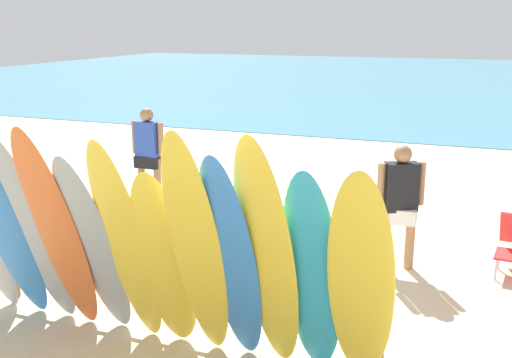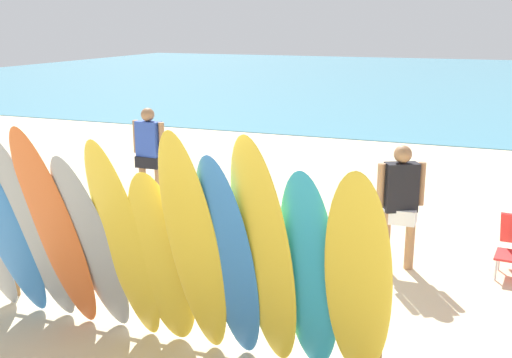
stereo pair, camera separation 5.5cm
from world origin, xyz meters
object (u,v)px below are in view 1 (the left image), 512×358
at_px(surfboard_blue_1, 6,231).
at_px(surfboard_grey_4, 94,248).
at_px(surfboard_yellow_5, 127,247).
at_px(surfboard_yellow_9, 268,259).
at_px(beachgoer_near_rack, 148,149).
at_px(surfboard_teal_10, 312,277).
at_px(surfboard_yellow_11, 361,284).
at_px(beachgoer_strolling, 400,199).
at_px(surfboard_yellow_6, 165,263).
at_px(surfboard_blue_8, 232,264).
at_px(surfboard_yellow_7, 197,252).
at_px(surfboard_rack, 177,285).
at_px(surfboard_grey_2, 34,233).
at_px(surfboard_orange_3, 58,234).

distance_m(surfboard_blue_1, surfboard_grey_4, 1.04).
bearing_deg(surfboard_grey_4, surfboard_yellow_5, -3.90).
xyz_separation_m(surfboard_yellow_9, beachgoer_near_rack, (-3.93, 4.61, -0.19)).
bearing_deg(surfboard_teal_10, surfboard_yellow_11, -6.73).
bearing_deg(beachgoer_strolling, surfboard_yellow_6, 31.69).
xyz_separation_m(surfboard_grey_4, surfboard_blue_8, (1.51, -0.04, 0.07)).
bearing_deg(surfboard_yellow_5, surfboard_yellow_7, -3.05).
distance_m(surfboard_grey_4, surfboard_blue_8, 1.51).
height_order(surfboard_rack, beachgoer_strolling, beachgoer_strolling).
xyz_separation_m(surfboard_yellow_6, surfboard_yellow_9, (1.06, -0.05, 0.21)).
distance_m(surfboard_yellow_11, beachgoer_strolling, 3.08).
xyz_separation_m(surfboard_teal_10, beachgoer_strolling, (0.34, 3.01, -0.07)).
height_order(surfboard_yellow_5, surfboard_yellow_11, surfboard_yellow_5).
bearing_deg(surfboard_blue_8, surfboard_blue_1, -177.94).
height_order(surfboard_yellow_5, surfboard_teal_10, surfboard_yellow_5).
bearing_deg(surfboard_grey_2, surfboard_blue_8, 2.82).
distance_m(surfboard_blue_8, surfboard_yellow_11, 1.17).
bearing_deg(beachgoer_near_rack, surfboard_yellow_6, 127.48).
relative_size(surfboard_rack, surfboard_yellow_7, 1.75).
distance_m(surfboard_teal_10, surfboard_yellow_11, 0.45).
bearing_deg(beachgoer_strolling, surfboard_yellow_5, 27.31).
relative_size(surfboard_blue_1, surfboard_yellow_9, 0.96).
bearing_deg(surfboard_rack, surfboard_blue_8, -34.38).
bearing_deg(surfboard_orange_3, surfboard_rack, 34.74).
relative_size(surfboard_yellow_5, surfboard_yellow_7, 0.92).
distance_m(surfboard_grey_2, surfboard_grey_4, 0.70).
height_order(surfboard_yellow_5, surfboard_yellow_6, surfboard_yellow_5).
height_order(surfboard_grey_2, surfboard_teal_10, surfboard_grey_2).
distance_m(surfboard_orange_3, beachgoer_strolling, 4.32).
xyz_separation_m(surfboard_yellow_6, surfboard_yellow_11, (1.89, -0.01, 0.09)).
xyz_separation_m(surfboard_yellow_5, surfboard_teal_10, (1.82, 0.12, -0.08)).
relative_size(surfboard_grey_2, surfboard_teal_10, 1.10).
relative_size(surfboard_grey_4, beachgoer_strolling, 1.30).
height_order(surfboard_orange_3, surfboard_yellow_11, surfboard_orange_3).
height_order(surfboard_yellow_5, beachgoer_near_rack, surfboard_yellow_5).
xyz_separation_m(surfboard_orange_3, beachgoer_near_rack, (-1.73, 4.67, -0.16)).
bearing_deg(surfboard_yellow_6, surfboard_rack, 104.10).
bearing_deg(surfboard_yellow_6, surfboard_yellow_11, -4.96).
bearing_deg(surfboard_yellow_5, surfboard_orange_3, -173.99).
xyz_separation_m(surfboard_blue_1, surfboard_yellow_11, (3.71, 0.08, -0.04)).
bearing_deg(surfboard_rack, surfboard_blue_1, -157.90).
bearing_deg(surfboard_yellow_6, surfboard_grey_4, 176.93).
bearing_deg(surfboard_rack, surfboard_yellow_11, -15.64).
height_order(surfboard_rack, surfboard_grey_2, surfboard_grey_2).
xyz_separation_m(surfboard_grey_2, surfboard_blue_8, (2.21, 0.01, -0.02)).
bearing_deg(surfboard_rack, surfboard_teal_10, -17.45).
distance_m(surfboard_grey_4, beachgoer_near_rack, 5.03).
relative_size(surfboard_teal_10, beachgoer_near_rack, 1.24).
bearing_deg(surfboard_rack, surfboard_yellow_5, -106.13).
bearing_deg(surfboard_yellow_5, surfboard_rack, 76.68).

